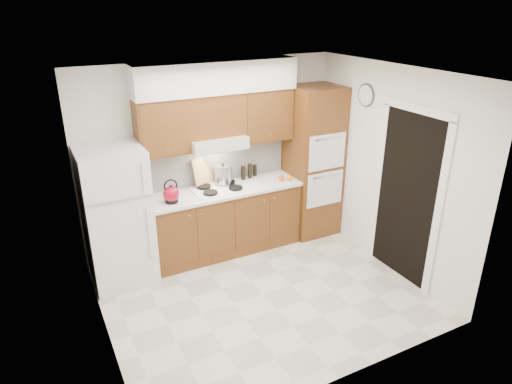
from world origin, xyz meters
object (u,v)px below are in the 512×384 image
oven_cabinet (313,162)px  kettle (171,194)px  stock_pot (223,174)px  fridge (117,217)px

oven_cabinet → kettle: 2.18m
kettle → stock_pot: (0.82, 0.26, 0.04)m
fridge → oven_cabinet: oven_cabinet is taller
fridge → kettle: (0.67, -0.06, 0.19)m
stock_pot → fridge: bearing=-172.5°
fridge → oven_cabinet: 2.86m
oven_cabinet → kettle: oven_cabinet is taller
kettle → stock_pot: stock_pot is taller
fridge → stock_pot: (1.49, 0.20, 0.23)m
oven_cabinet → fridge: bearing=-179.3°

